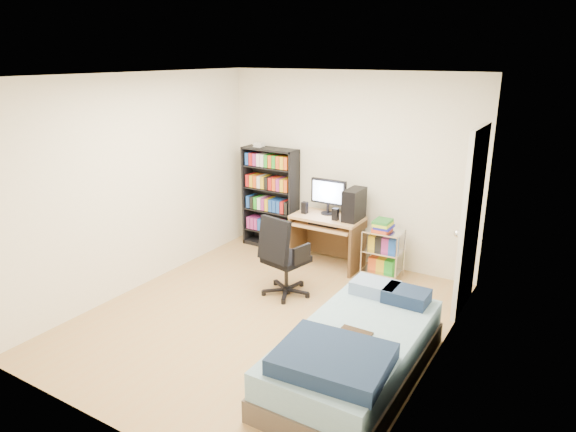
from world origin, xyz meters
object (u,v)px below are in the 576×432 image
Objects in this scene: bed at (355,353)px; computer_desk at (335,221)px; office_chair at (284,270)px; media_shelf at (270,197)px.

computer_desk is at bearing 120.15° from bed.
computer_desk is at bearing 95.67° from office_chair.
media_shelf reaches higher than office_chair.
media_shelf is at bearing 135.52° from bed.
bed is (1.26, -2.16, -0.37)m from computer_desk.
computer_desk reaches higher than bed.
media_shelf is 3.36m from bed.
office_chair is at bearing -96.01° from computer_desk.
media_shelf is 0.76× the size of bed.
computer_desk is at bearing -8.54° from media_shelf.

